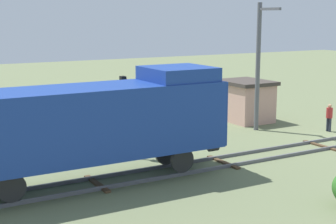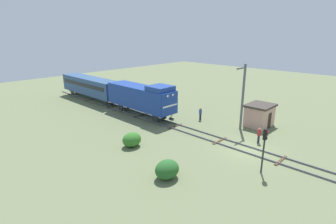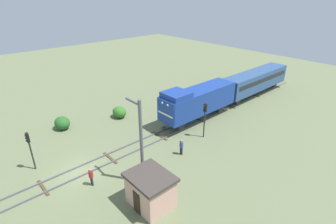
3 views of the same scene
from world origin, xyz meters
The scene contains 6 objects.
locomotive centered at (0.00, 15.93, 2.77)m, with size 2.90×11.60×4.60m.
traffic_signal_mid centered at (3.40, 13.35, 2.83)m, with size 0.32×0.34×4.07m.
worker_near_track centered at (2.40, 0.07, 1.00)m, with size 0.38×0.38×1.70m.
worker_by_signal centered at (4.20, 9.02, 1.00)m, with size 0.38×0.38×1.70m.
catenary_mast centered at (4.94, 3.60, 4.12)m, with size 1.94×0.28×7.76m.
relay_hut centered at (7.50, 2.47, 1.39)m, with size 3.50×2.90×2.74m.
Camera 1 is at (-19.34, 23.86, 6.95)m, focal length 55.00 mm.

